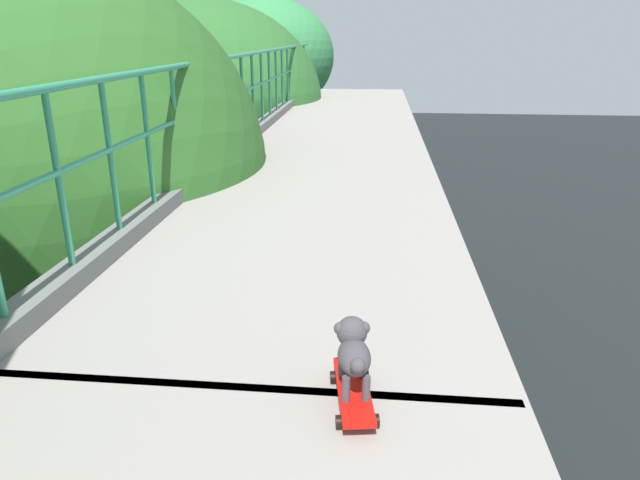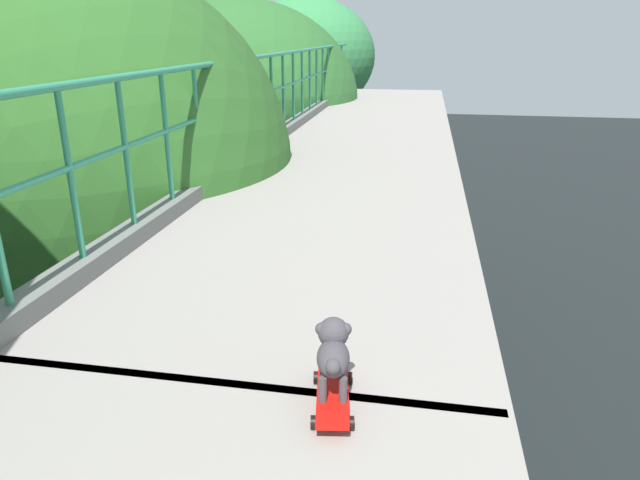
# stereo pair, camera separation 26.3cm
# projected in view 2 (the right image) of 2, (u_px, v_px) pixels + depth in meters

# --- Properties ---
(city_bus) EXTENTS (2.60, 11.95, 3.35)m
(city_bus) POSITION_uv_depth(u_px,v_px,m) (105.00, 208.00, 20.53)
(city_bus) COLOR beige
(city_bus) RESTS_ON ground
(roadside_tree_mid) EXTENTS (5.53, 5.53, 8.89)m
(roadside_tree_mid) POSITION_uv_depth(u_px,v_px,m) (84.00, 172.00, 7.49)
(roadside_tree_mid) COLOR #4F412F
(roadside_tree_mid) RESTS_ON ground
(roadside_tree_far) EXTENTS (6.00, 6.00, 8.73)m
(roadside_tree_far) POSITION_uv_depth(u_px,v_px,m) (242.00, 102.00, 14.61)
(roadside_tree_far) COLOR #4D4026
(roadside_tree_far) RESTS_ON ground
(roadside_tree_farthest) EXTENTS (5.50, 5.50, 9.26)m
(roadside_tree_farthest) POSITION_uv_depth(u_px,v_px,m) (306.00, 57.00, 22.44)
(roadside_tree_farthest) COLOR #553227
(roadside_tree_farthest) RESTS_ON ground
(toy_skateboard) EXTENTS (0.24, 0.52, 0.08)m
(toy_skateboard) POSITION_uv_depth(u_px,v_px,m) (333.00, 392.00, 2.51)
(toy_skateboard) COLOR red
(toy_skateboard) RESTS_ON overpass_deck
(small_dog) EXTENTS (0.19, 0.36, 0.29)m
(small_dog) POSITION_uv_depth(u_px,v_px,m) (333.00, 349.00, 2.48)
(small_dog) COLOR #474248
(small_dog) RESTS_ON toy_skateboard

